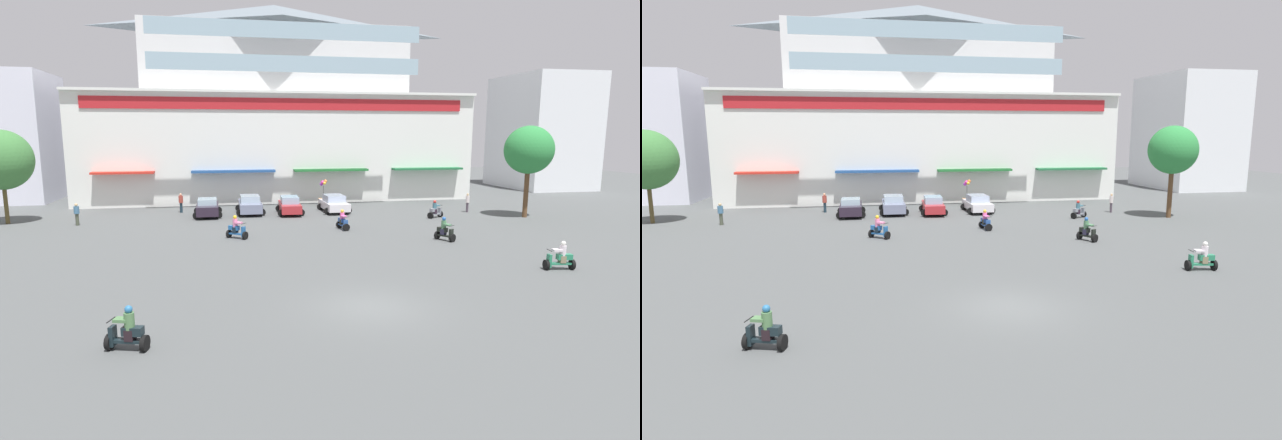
% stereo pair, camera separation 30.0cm
% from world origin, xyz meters
% --- Properties ---
extents(ground_plane, '(128.00, 128.00, 0.00)m').
position_xyz_m(ground_plane, '(0.00, 13.00, 0.00)').
color(ground_plane, '#4E5252').
extents(colonial_building, '(39.10, 17.49, 19.97)m').
position_xyz_m(colonial_building, '(0.00, 36.37, 8.80)').
color(colonial_building, white).
rests_on(colonial_building, ground).
extents(flank_building_left, '(9.62, 9.07, 12.76)m').
position_xyz_m(flank_building_left, '(-27.41, 37.76, 6.38)').
color(flank_building_left, silver).
rests_on(flank_building_left, ground).
extents(flank_building_right, '(8.77, 11.76, 13.87)m').
position_xyz_m(flank_building_right, '(33.80, 39.46, 6.93)').
color(flank_building_right, white).
rests_on(flank_building_right, ground).
extents(plaza_tree_0, '(4.50, 4.03, 7.07)m').
position_xyz_m(plaza_tree_0, '(-21.86, 22.95, 4.82)').
color(plaza_tree_0, brown).
rests_on(plaza_tree_0, ground).
extents(plaza_tree_1, '(3.90, 3.67, 7.40)m').
position_xyz_m(plaza_tree_1, '(18.53, 18.45, 5.44)').
color(plaza_tree_1, brown).
rests_on(plaza_tree_1, ground).
extents(parked_car_0, '(2.39, 4.19, 1.47)m').
position_xyz_m(parked_car_0, '(-7.02, 23.67, 0.75)').
color(parked_car_0, '#271D2B').
rests_on(parked_car_0, ground).
extents(parked_car_1, '(2.45, 4.50, 1.56)m').
position_xyz_m(parked_car_1, '(-3.51, 24.49, 0.79)').
color(parked_car_1, slate).
rests_on(parked_car_1, ground).
extents(parked_car_2, '(2.35, 4.29, 1.52)m').
position_xyz_m(parked_car_2, '(-0.19, 23.65, 0.76)').
color(parked_car_2, '#AA272D').
rests_on(parked_car_2, ground).
extents(parked_car_3, '(2.55, 4.35, 1.50)m').
position_xyz_m(parked_car_3, '(3.76, 24.05, 0.75)').
color(parked_car_3, silver).
rests_on(parked_car_3, ground).
extents(scooter_rider_0, '(1.39, 0.86, 1.49)m').
position_xyz_m(scooter_rider_0, '(-8.66, -2.43, 0.61)').
color(scooter_rider_0, black).
rests_on(scooter_rider_0, ground).
extents(scooter_rider_1, '(1.45, 1.28, 1.54)m').
position_xyz_m(scooter_rider_1, '(-4.88, 14.22, 0.63)').
color(scooter_rider_1, black).
rests_on(scooter_rider_1, ground).
extents(scooter_rider_2, '(0.74, 1.45, 1.43)m').
position_xyz_m(scooter_rider_2, '(2.64, 16.02, 0.59)').
color(scooter_rider_2, black).
rests_on(scooter_rider_2, ground).
extents(scooter_rider_3, '(1.52, 0.73, 1.47)m').
position_xyz_m(scooter_rider_3, '(10.92, 3.55, 0.60)').
color(scooter_rider_3, black).
rests_on(scooter_rider_3, ground).
extents(scooter_rider_4, '(1.50, 1.17, 1.46)m').
position_xyz_m(scooter_rider_4, '(11.17, 19.46, 0.60)').
color(scooter_rider_4, black).
rests_on(scooter_rider_4, ground).
extents(scooter_rider_5, '(1.10, 1.40, 1.53)m').
position_xyz_m(scooter_rider_5, '(8.19, 11.13, 0.63)').
color(scooter_rider_5, black).
rests_on(scooter_rider_5, ground).
extents(pedestrian_0, '(0.46, 0.46, 1.65)m').
position_xyz_m(pedestrian_0, '(15.14, 21.76, 0.95)').
color(pedestrian_0, '#493D48').
rests_on(pedestrian_0, ground).
extents(pedestrian_1, '(0.45, 0.45, 1.66)m').
position_xyz_m(pedestrian_1, '(-16.45, 21.23, 0.94)').
color(pedestrian_1, '#434939').
rests_on(pedestrian_1, ground).
extents(pedestrian_2, '(0.50, 0.50, 1.68)m').
position_xyz_m(pedestrian_2, '(-9.35, 26.14, 0.95)').
color(pedestrian_2, '#1B2F3B').
rests_on(pedestrian_2, ground).
extents(balloon_vendor_cart, '(0.95, 0.73, 2.53)m').
position_xyz_m(balloon_vendor_cart, '(3.51, 27.68, 0.90)').
color(balloon_vendor_cart, '#A26E3D').
rests_on(balloon_vendor_cart, ground).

